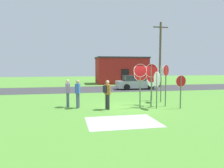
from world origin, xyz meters
TOP-DOWN VIEW (x-y plane):
  - ground_plane at (0.00, 0.00)m, footprint 80.00×80.00m
  - street_asphalt at (0.00, 10.65)m, footprint 60.00×6.40m
  - concrete_path at (-1.21, -3.24)m, footprint 3.20×2.40m
  - building_background at (4.05, 17.82)m, footprint 7.35×4.22m
  - utility_pole at (7.22, 11.57)m, footprint 1.80×0.24m
  - parked_car_on_street at (3.65, 9.84)m, footprint 4.33×2.07m
  - stop_sign_tallest at (1.01, 0.77)m, footprint 0.82×0.19m
  - stop_sign_rear_left at (0.60, -0.39)m, footprint 0.77×0.20m
  - stop_sign_leaning_left at (2.90, -0.98)m, footprint 0.70×0.11m
  - stop_sign_nearest at (2.33, -0.18)m, footprint 0.59×0.44m
  - stop_sign_leaning_right at (2.73, 1.39)m, footprint 0.22×0.81m
  - stop_sign_far_back at (1.52, -0.70)m, footprint 0.07×0.89m
  - stop_sign_rear_right at (2.34, 2.08)m, footprint 0.83×0.37m
  - stop_sign_low_front at (1.40, -0.14)m, footprint 0.60×0.58m
  - stop_sign_center_cluster at (1.61, 0.36)m, footprint 0.43×0.71m
  - person_in_blue at (-3.61, 0.81)m, footprint 0.27×0.57m
  - person_in_teal at (-3.02, 0.36)m, footprint 0.33×0.54m
  - person_near_signs at (-1.39, -0.39)m, footprint 0.43×0.54m

SIDE VIEW (x-z plane):
  - ground_plane at x=0.00m, z-range 0.00..0.00m
  - concrete_path at x=-1.21m, z-range 0.00..0.01m
  - street_asphalt at x=0.00m, z-range 0.00..0.01m
  - parked_car_on_street at x=3.65m, z-range -0.07..1.44m
  - person_in_blue at x=-3.61m, z-range 0.11..1.80m
  - person_in_teal at x=-3.02m, z-range 0.11..1.80m
  - person_near_signs at x=-1.39m, z-range 0.14..1.83m
  - stop_sign_rear_right at x=2.34m, z-range 0.33..2.23m
  - stop_sign_leaning_left at x=2.90m, z-range 0.35..2.32m
  - stop_sign_far_back at x=1.52m, z-range 0.41..2.59m
  - stop_sign_center_cluster at x=1.61m, z-range 0.42..2.67m
  - stop_sign_tallest at x=1.01m, z-range 0.45..2.82m
  - stop_sign_nearest at x=2.33m, z-range 0.46..3.06m
  - stop_sign_leaning_right at x=2.73m, z-range 0.49..3.05m
  - stop_sign_rear_left at x=0.60m, z-range 0.49..3.12m
  - stop_sign_low_front at x=1.40m, z-range 0.51..3.15m
  - building_background at x=4.05m, z-range 0.01..3.81m
  - utility_pole at x=7.22m, z-range 0.18..7.85m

